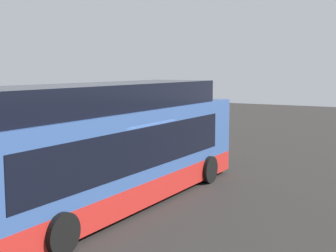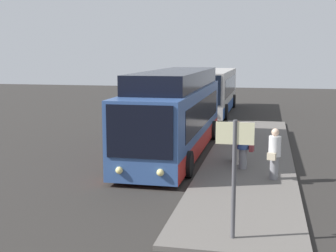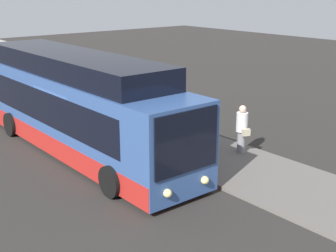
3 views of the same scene
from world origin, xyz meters
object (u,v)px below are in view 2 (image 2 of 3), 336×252
(sign_post, at_px, (234,162))
(bus_lead, at_px, (175,116))
(passenger_boarding, at_px, (237,141))
(passenger_waiting, at_px, (274,152))
(passenger_with_bags, at_px, (244,146))
(bus_second, at_px, (213,92))
(suitcase, at_px, (237,153))

(sign_post, bearing_deg, bus_lead, -161.12)
(passenger_boarding, height_order, passenger_waiting, passenger_waiting)
(passenger_boarding, height_order, passenger_with_bags, passenger_boarding)
(bus_lead, bearing_deg, passenger_waiting, 46.01)
(passenger_with_bags, bearing_deg, bus_second, -158.54)
(passenger_with_bags, bearing_deg, passenger_boarding, -147.02)
(passenger_boarding, distance_m, passenger_waiting, 2.39)
(bus_lead, xyz_separation_m, passenger_waiting, (4.07, 4.21, -0.57))
(bus_lead, height_order, suitcase, bus_lead)
(bus_lead, distance_m, suitcase, 3.43)
(passenger_boarding, relative_size, passenger_with_bags, 1.03)
(passenger_boarding, relative_size, suitcase, 1.88)
(passenger_boarding, bearing_deg, passenger_waiting, 104.40)
(suitcase, distance_m, sign_post, 8.03)
(bus_lead, distance_m, bus_second, 14.36)
(bus_second, distance_m, passenger_waiting, 18.91)
(passenger_boarding, height_order, sign_post, sign_post)
(suitcase, bearing_deg, sign_post, 3.26)
(sign_post, bearing_deg, passenger_waiting, 169.85)
(passenger_waiting, bearing_deg, bus_second, -58.51)
(passenger_boarding, relative_size, sign_post, 0.61)
(bus_second, height_order, passenger_with_bags, bus_second)
(passenger_boarding, bearing_deg, suitcase, -105.91)
(bus_second, distance_m, sign_post, 24.07)
(bus_lead, relative_size, passenger_boarding, 6.93)
(suitcase, bearing_deg, passenger_with_bags, 14.97)
(passenger_waiting, relative_size, sign_post, 0.63)
(passenger_with_bags, xyz_separation_m, sign_post, (6.67, 0.12, 0.94))
(bus_second, bearing_deg, passenger_boarding, 9.77)
(passenger_boarding, bearing_deg, bus_lead, -57.40)
(bus_second, bearing_deg, passenger_with_bags, 10.29)
(passenger_waiting, bearing_deg, sign_post, 98.46)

